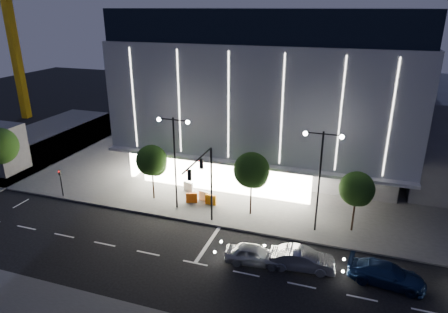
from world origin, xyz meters
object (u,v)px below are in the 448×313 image
car_lead (254,254)px  barrier_a (192,198)px  ped_signal_far (61,180)px  tree_left (152,162)px  tree_mid (252,172)px  car_second (302,259)px  tree_right (357,191)px  traffic_mast (205,176)px  street_lamp_east (320,167)px  car_third (386,274)px  barrier_c (211,200)px  street_lamp_west (174,150)px  barrier_d (204,196)px  barrier_b (188,187)px

car_lead → barrier_a: bearing=41.2°
ped_signal_far → tree_left: 9.61m
tree_mid → barrier_a: 7.10m
tree_left → barrier_a: (3.94, 0.30, -3.38)m
tree_mid → car_second: 9.38m
tree_left → tree_right: (19.00, -0.00, -0.15)m
barrier_a → traffic_mast: bearing=-73.2°
tree_mid → car_lead: tree_mid is taller
street_lamp_east → car_third: size_ratio=1.73×
car_lead → tree_mid: bearing=9.9°
tree_mid → car_lead: 8.20m
tree_left → barrier_c: bearing=5.3°
tree_mid → car_third: 13.61m
car_second → car_third: size_ratio=0.92×
street_lamp_west → barrier_d: 6.04m
street_lamp_east → barrier_a: bearing=173.7°
car_third → barrier_a: car_third is taller
street_lamp_east → barrier_a: street_lamp_east is taller
street_lamp_west → ped_signal_far: street_lamp_west is taller
street_lamp_east → ped_signal_far: size_ratio=3.00×
ped_signal_far → tree_mid: size_ratio=0.49×
tree_mid → barrier_b: (-7.39, 2.56, -3.68)m
tree_left → car_third: bearing=-16.6°
tree_right → barrier_c: bearing=177.7°
car_third → barrier_d: (-16.55, 7.50, -0.10)m
barrier_c → car_third: bearing=-20.8°
barrier_b → tree_mid: bearing=-5.5°
car_second → barrier_c: car_second is taller
barrier_d → car_lead: bearing=-37.5°
tree_mid → traffic_mast: bearing=-129.4°
street_lamp_west → barrier_c: (2.87, 1.56, -5.31)m
car_lead → car_second: size_ratio=0.92×
ped_signal_far → car_third: ped_signal_far is taller
ped_signal_far → barrier_b: (11.64, 5.08, -1.24)m
street_lamp_east → car_third: (5.50, -5.37, -5.20)m
ped_signal_far → barrier_c: 15.23m
street_lamp_west → tree_mid: (7.03, 1.02, -1.62)m
street_lamp_east → barrier_a: 13.22m
street_lamp_west → barrier_b: street_lamp_west is taller
traffic_mast → car_second: 10.10m
car_lead → barrier_c: bearing=32.7°
street_lamp_east → car_second: bearing=-93.2°
street_lamp_east → tree_mid: 6.27m
street_lamp_east → car_third: 9.28m
traffic_mast → street_lamp_west: 4.89m
tree_mid → barrier_b: 8.64m
street_lamp_west → ped_signal_far: size_ratio=3.00×
street_lamp_west → tree_right: 16.19m
ped_signal_far → street_lamp_east: bearing=3.4°
car_second → tree_left: bearing=61.1°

